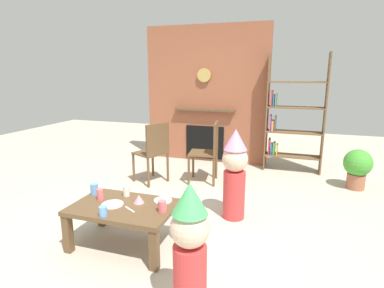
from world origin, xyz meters
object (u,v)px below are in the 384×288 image
Objects in this scene: paper_plate_front at (112,204)px; potted_plant_tall at (357,166)px; paper_cup_near_left at (100,194)px; paper_plate_rear at (163,200)px; dining_chair_left at (154,149)px; paper_cup_far_right at (126,191)px; child_in_pink at (235,172)px; paper_cup_far_left at (162,206)px; dining_chair_middle at (209,149)px; paper_cup_near_right at (94,189)px; coffee_table at (124,212)px; paper_cup_center at (103,211)px; birthday_cake_slice at (139,199)px; child_with_cone_hat at (190,247)px; bookshelf at (290,119)px.

paper_plate_front is 3.36m from potted_plant_tall.
potted_plant_tall is at bearing 40.77° from paper_cup_near_left.
dining_chair_left is at bearing 117.86° from paper_plate_rear.
child_in_pink is (0.95, 0.68, 0.08)m from paper_cup_far_right.
paper_cup_far_left is 0.18× the size of potted_plant_tall.
dining_chair_middle is (0.40, 1.95, 0.10)m from paper_plate_front.
paper_cup_near_right is 0.12× the size of dining_chair_middle.
child_in_pink is (0.56, 0.68, 0.13)m from paper_plate_rear.
paper_cup_near_left reaches higher than coffee_table.
paper_cup_center is 0.46m from paper_cup_far_right.
birthday_cake_slice is (-0.28, 0.11, -0.01)m from paper_cup_far_left.
paper_cup_far_left is 0.11× the size of child_with_cone_hat.
paper_cup_far_right is at bearing 87.16° from paper_plate_front.
paper_plate_rear is at bearing 82.23° from dining_chair_middle.
paper_cup_near_right is at bearing -169.24° from paper_cup_far_right.
child_with_cone_hat is 3.27m from potted_plant_tall.
potted_plant_tall is at bearing -139.68° from dining_chair_left.
bookshelf is at bearing 59.61° from paper_cup_near_left.
child_with_cone_hat is at bearing 146.93° from dining_chair_left.
paper_cup_far_left is 0.24m from paper_plate_rear.
paper_plate_front is 0.47m from paper_plate_rear.
birthday_cake_slice is at bearing 159.47° from paper_cup_far_left.
child_with_cone_hat reaches higher than paper_cup_far_right.
potted_plant_tall is at bearing -177.51° from dining_chair_middle.
dining_chair_left is at bearing 102.07° from paper_cup_center.
dining_chair_middle is 1.59× the size of potted_plant_tall.
paper_cup_near_right is at bearing -141.90° from potted_plant_tall.
birthday_cake_slice is 0.11× the size of dining_chair_middle.
paper_cup_near_left is 0.17m from paper_cup_near_right.
dining_chair_middle is (0.75, 0.29, 0.00)m from dining_chair_left.
child_in_pink reaches higher than paper_cup_far_left.
dining_chair_left reaches higher than paper_cup_near_left.
paper_plate_front is 1.99× the size of birthday_cake_slice.
paper_cup_near_left is 0.12× the size of dining_chair_left.
child_in_pink is at bearing 62.35° from paper_cup_far_left.
potted_plant_tall is at bearing 44.79° from birthday_cake_slice.
paper_cup_center is 0.09× the size of child_with_cone_hat.
paper_cup_far_left reaches higher than birthday_cake_slice.
paper_cup_far_left is 0.10× the size of child_in_pink.
paper_cup_center is 0.87× the size of paper_cup_far_right.
paper_cup_far_left is at bearing -2.05° from coffee_table.
child_with_cone_hat reaches higher than dining_chair_left.
child_in_pink is at bearing 51.28° from paper_cup_center.
potted_plant_tall is at bearing 178.32° from child_in_pink.
bookshelf is at bearing -150.27° from child_in_pink.
bookshelf is 10.97× the size of paper_plate_rear.
birthday_cake_slice is at bearing 30.12° from paper_plate_front.
potted_plant_tall is (1.47, 2.92, -0.17)m from child_with_cone_hat.
child_in_pink is at bearing 43.46° from paper_plate_front.
paper_cup_far_right is at bearing 112.70° from coffee_table.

